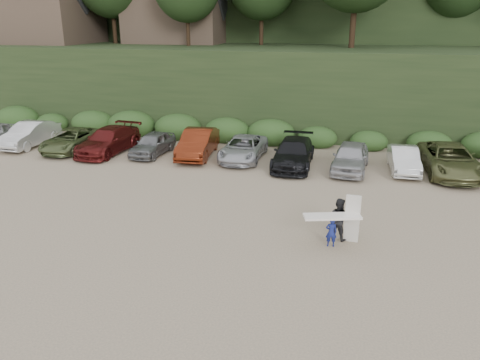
# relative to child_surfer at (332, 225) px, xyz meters

# --- Properties ---
(ground) EXTENTS (120.00, 120.00, 0.00)m
(ground) POSITION_rel_child_surfer_xyz_m (-2.72, -0.09, -0.86)
(ground) COLOR tan
(ground) RESTS_ON ground
(parked_cars) EXTENTS (39.34, 6.19, 1.65)m
(parked_cars) POSITION_rel_child_surfer_xyz_m (-4.31, 9.93, -0.11)
(parked_cars) COLOR #ACADB1
(parked_cars) RESTS_ON ground
(child_surfer) EXTENTS (2.18, 1.16, 1.26)m
(child_surfer) POSITION_rel_child_surfer_xyz_m (0.00, 0.00, 0.00)
(child_surfer) COLOR navy
(child_surfer) RESTS_ON ground
(adult_surfer) EXTENTS (1.29, 0.91, 1.96)m
(adult_surfer) POSITION_rel_child_surfer_xyz_m (0.26, 0.70, -0.01)
(adult_surfer) COLOR black
(adult_surfer) RESTS_ON ground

